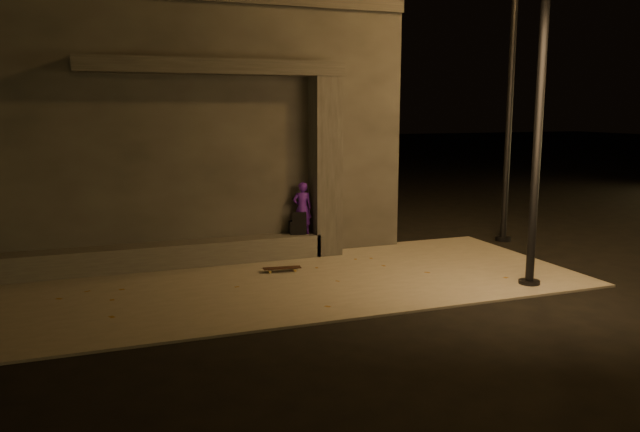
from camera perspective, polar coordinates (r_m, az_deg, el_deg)
name	(u,v)px	position (r m, az deg, el deg)	size (l,w,h in m)	color
ground	(308,321)	(9.06, -1.10, -9.61)	(120.00, 120.00, 0.00)	black
sidewalk	(270,284)	(10.87, -4.62, -6.20)	(11.00, 4.40, 0.04)	#69665D
building	(171,127)	(14.68, -13.44, 7.95)	(9.00, 5.10, 5.22)	#33302E
ledge	(168,255)	(12.20, -13.72, -3.50)	(6.00, 0.55, 0.45)	#4A4843
column	(325,167)	(12.71, 0.50, 4.50)	(0.55, 0.55, 3.60)	#33302E
canopy	(215,67)	(12.12, -9.61, 13.30)	(5.00, 0.70, 0.28)	#33302E
skateboarder	(302,208)	(12.64, -1.63, 0.73)	(0.39, 0.25, 1.06)	#4D19A4
backpack	(298,226)	(12.67, -2.05, -0.95)	(0.37, 0.28, 0.47)	black
skateboard	(282,268)	(11.56, -3.49, -4.79)	(0.71, 0.26, 0.08)	black
street_lamp_0	(543,51)	(11.01, 19.70, 13.99)	(0.36, 0.36, 6.89)	black
street_lamp_2	(512,51)	(14.78, 17.19, 14.19)	(0.36, 0.36, 7.53)	black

